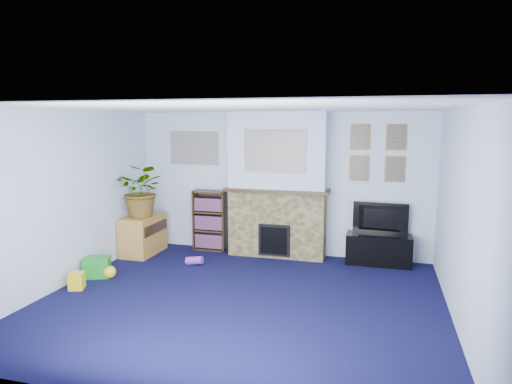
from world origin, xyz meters
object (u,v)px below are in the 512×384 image
(television, at_px, (380,219))
(sideboard, at_px, (143,233))
(bookshelf, at_px, (211,222))
(tv_stand, at_px, (379,250))

(television, relative_size, sideboard, 1.01)
(television, relative_size, bookshelf, 0.82)
(tv_stand, distance_m, sideboard, 3.93)
(television, distance_m, sideboard, 3.94)
(tv_stand, bearing_deg, television, 90.00)
(bookshelf, height_order, sideboard, bookshelf)
(sideboard, bearing_deg, television, 7.12)
(tv_stand, xyz_separation_m, sideboard, (-3.90, -0.47, 0.12))
(tv_stand, bearing_deg, bookshelf, 178.47)
(television, bearing_deg, sideboard, 11.30)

